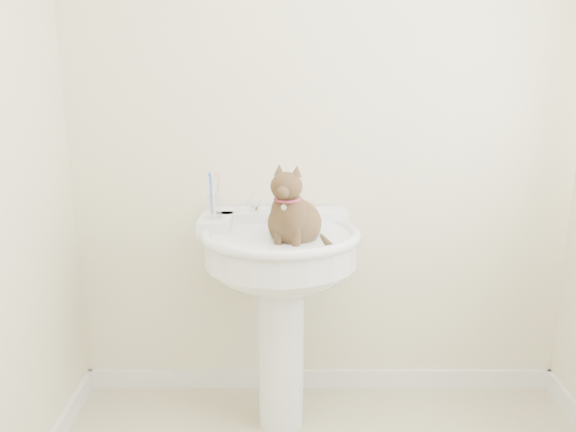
{
  "coord_description": "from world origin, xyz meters",
  "views": [
    {
      "loc": [
        -0.15,
        -1.51,
        1.55
      ],
      "look_at": [
        -0.15,
        0.77,
        0.94
      ],
      "focal_mm": 38.0,
      "sensor_mm": 36.0,
      "label": 1
    }
  ],
  "objects": [
    {
      "name": "faucet",
      "position": [
        -0.18,
        0.97,
        0.94
      ],
      "size": [
        0.28,
        0.12,
        0.14
      ],
      "color": "silver",
      "rests_on": "pedestal_sink"
    },
    {
      "name": "baseboard_back",
      "position": [
        0.0,
        1.09,
        0.04
      ],
      "size": [
        2.2,
        0.02,
        0.09
      ],
      "primitive_type": "cube",
      "color": "white",
      "rests_on": "floor"
    },
    {
      "name": "cat",
      "position": [
        -0.13,
        0.73,
        0.94
      ],
      "size": [
        0.23,
        0.29,
        0.42
      ],
      "rotation": [
        0.0,
        0.0,
        -0.27
      ],
      "color": "brown",
      "rests_on": "pedestal_sink"
    },
    {
      "name": "soap_bar",
      "position": [
        -0.08,
        1.06,
        0.91
      ],
      "size": [
        0.09,
        0.06,
        0.03
      ],
      "primitive_type": "cube",
      "rotation": [
        0.0,
        0.0,
        -0.08
      ],
      "color": "orange",
      "rests_on": "pedestal_sink"
    },
    {
      "name": "pedestal_sink",
      "position": [
        -0.18,
        0.81,
        0.71
      ],
      "size": [
        0.65,
        0.64,
        0.9
      ],
      "color": "white",
      "rests_on": "floor"
    },
    {
      "name": "wall_back",
      "position": [
        0.0,
        1.1,
        1.25
      ],
      "size": [
        2.2,
        0.0,
        2.5
      ],
      "primitive_type": null,
      "color": "beige",
      "rests_on": "ground"
    },
    {
      "name": "toothbrush_cup",
      "position": [
        -0.45,
        0.87,
        0.95
      ],
      "size": [
        0.07,
        0.07,
        0.18
      ],
      "rotation": [
        0.0,
        0.0,
        0.08
      ],
      "color": "silver",
      "rests_on": "pedestal_sink"
    }
  ]
}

